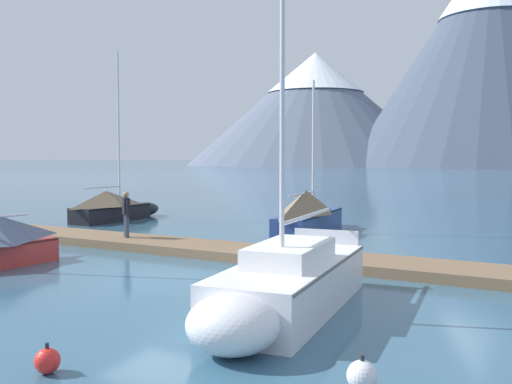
{
  "coord_description": "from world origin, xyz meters",
  "views": [
    {
      "loc": [
        8.89,
        -12.66,
        3.3
      ],
      "look_at": [
        0.0,
        6.0,
        2.0
      ],
      "focal_mm": 40.39,
      "sensor_mm": 36.0,
      "label": 1
    }
  ],
  "objects": [
    {
      "name": "mooring_buoy_inner_mooring",
      "position": [
        2.35,
        -6.31,
        0.2
      ],
      "size": [
        0.39,
        0.39,
        0.47
      ],
      "color": "red",
      "rests_on": "ground"
    },
    {
      "name": "dock",
      "position": [
        0.0,
        4.0,
        0.15
      ],
      "size": [
        26.06,
        3.85,
        0.3
      ],
      "color": "brown",
      "rests_on": "ground"
    },
    {
      "name": "mountain_west_summit",
      "position": [
        -61.36,
        184.37,
        20.69
      ],
      "size": [
        91.93,
        91.93,
        40.18
      ],
      "color": "slate",
      "rests_on": "ground"
    },
    {
      "name": "mooring_buoy_channel_marker",
      "position": [
        6.84,
        -4.9,
        0.22
      ],
      "size": [
        0.44,
        0.44,
        0.52
      ],
      "color": "white",
      "rests_on": "ground"
    },
    {
      "name": "sailboat_mid_dock_starboard",
      "position": [
        4.38,
        -1.81,
        0.63
      ],
      "size": [
        2.21,
        6.76,
        7.61
      ],
      "color": "white",
      "rests_on": "ground"
    },
    {
      "name": "person_on_dock",
      "position": [
        -4.47,
        4.28,
        1.26
      ],
      "size": [
        0.47,
        0.42,
        1.69
      ],
      "color": "#384256",
      "rests_on": "dock"
    },
    {
      "name": "sailboat_nearest_berth",
      "position": [
        -10.21,
        10.63,
        0.73
      ],
      "size": [
        1.92,
        5.8,
        8.6
      ],
      "color": "black",
      "rests_on": "ground"
    },
    {
      "name": "mountain_central_massif",
      "position": [
        -2.85,
        179.91,
        35.59
      ],
      "size": [
        87.52,
        87.52,
        69.22
      ],
      "color": "#424C60",
      "rests_on": "ground"
    },
    {
      "name": "sailboat_mid_dock_port",
      "position": [
        0.58,
        10.03,
        0.91
      ],
      "size": [
        1.81,
        6.75,
        6.49
      ],
      "color": "navy",
      "rests_on": "ground"
    },
    {
      "name": "ground_plane",
      "position": [
        0.0,
        0.0,
        0.0
      ],
      "size": [
        700.0,
        700.0,
        0.0
      ],
      "primitive_type": "plane",
      "color": "#335B75"
    }
  ]
}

